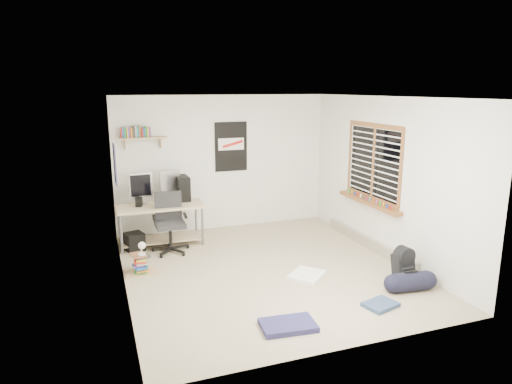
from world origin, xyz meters
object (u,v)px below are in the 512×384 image
object	(u,v)px
desk	(161,224)
office_chair	(170,223)
duffel_bag	(410,281)
book_stack	(141,263)
backpack	(403,267)

from	to	relation	value
desk	office_chair	xyz separation A→B (m)	(0.09, -0.41, 0.12)
office_chair	duffel_bag	bearing A→B (deg)	-38.72
desk	office_chair	world-z (taller)	office_chair
desk	book_stack	xyz separation A→B (m)	(-0.46, -1.14, -0.21)
duffel_bag	book_stack	size ratio (longest dim) A/B	1.17
office_chair	duffel_bag	size ratio (longest dim) A/B	1.95
office_chair	book_stack	bearing A→B (deg)	-122.89
duffel_bag	desk	bearing A→B (deg)	139.64
desk	duffel_bag	bearing A→B (deg)	-42.28
desk	book_stack	world-z (taller)	desk
office_chair	duffel_bag	distance (m)	3.75
backpack	duffel_bag	bearing A→B (deg)	-117.16
office_chair	backpack	bearing A→B (deg)	-33.60
desk	duffel_bag	size ratio (longest dim) A/B	2.88
office_chair	backpack	size ratio (longest dim) A/B	2.60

